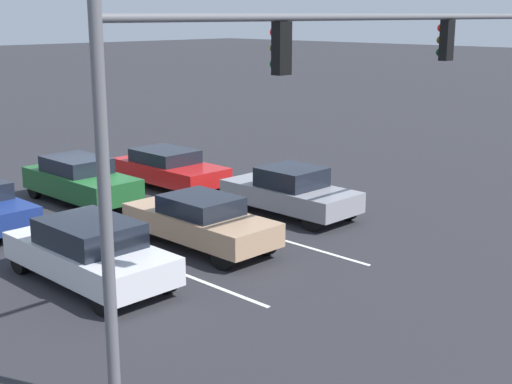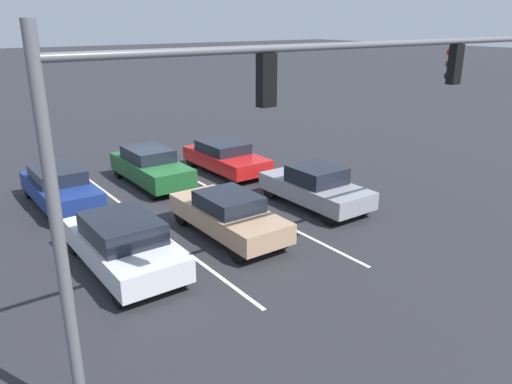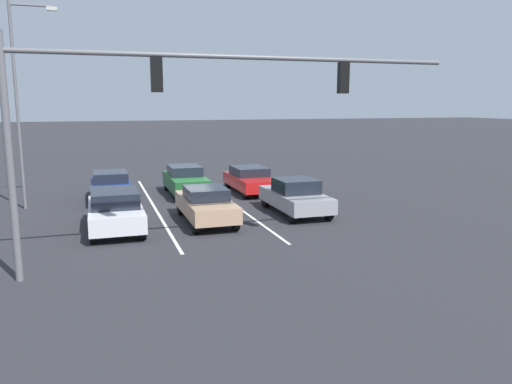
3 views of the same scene
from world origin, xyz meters
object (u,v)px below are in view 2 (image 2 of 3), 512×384
Objects in this scene: car_red_leftlane_second at (225,157)px; traffic_signal_gantry at (277,114)px; car_navy_rightlane_second at (60,187)px; car_tan_midlane_front at (228,214)px; car_darkgreen_midlane_second at (151,166)px; car_gray_leftlane_front at (315,187)px; car_silver_rightlane_front at (123,243)px.

car_red_leftlane_second is 13.36m from traffic_signal_gantry.
car_navy_rightlane_second is at bearing 0.41° from car_red_leftlane_second.
car_navy_rightlane_second is at bearing -83.04° from traffic_signal_gantry.
traffic_signal_gantry reaches higher than car_tan_midlane_front.
car_darkgreen_midlane_second is at bearing -174.18° from car_navy_rightlane_second.
car_gray_leftlane_front is 0.97× the size of car_red_leftlane_second.
traffic_signal_gantry reaches higher than car_silver_rightlane_front.
car_silver_rightlane_front is at bearing 59.62° from car_darkgreen_midlane_second.
car_gray_leftlane_front is 0.98× the size of car_navy_rightlane_second.
car_darkgreen_midlane_second is at bearing -5.49° from car_red_leftlane_second.
car_tan_midlane_front reaches higher than car_navy_rightlane_second.
car_silver_rightlane_front is 1.01× the size of car_darkgreen_midlane_second.
car_red_leftlane_second is at bearing -139.69° from car_silver_rightlane_front.
car_gray_leftlane_front is at bearing 93.13° from car_red_leftlane_second.
car_red_leftlane_second is 0.99× the size of car_darkgreen_midlane_second.
car_darkgreen_midlane_second is (-3.81, -0.39, 0.05)m from car_navy_rightlane_second.
car_tan_midlane_front is 1.01× the size of car_red_leftlane_second.
car_gray_leftlane_front reaches higher than car_silver_rightlane_front.
car_tan_midlane_front is at bearing -177.47° from car_silver_rightlane_front.
traffic_signal_gantry is (-1.40, 4.99, 4.13)m from car_silver_rightlane_front.
traffic_signal_gantry is (2.44, 11.54, 4.12)m from car_darkgreen_midlane_second.
car_silver_rightlane_front is 1.02× the size of car_red_leftlane_second.
car_silver_rightlane_front reaches higher than car_tan_midlane_front.
car_tan_midlane_front reaches higher than car_red_leftlane_second.
car_gray_leftlane_front reaches higher than car_tan_midlane_front.
car_silver_rightlane_front is at bearing 2.53° from car_tan_midlane_front.
car_silver_rightlane_front is 3.56m from car_tan_midlane_front.
car_darkgreen_midlane_second reaches higher than car_navy_rightlane_second.
car_silver_rightlane_front is 9.62m from car_red_leftlane_second.
car_silver_rightlane_front reaches higher than car_red_leftlane_second.
car_darkgreen_midlane_second is 0.35× the size of traffic_signal_gantry.
car_darkgreen_midlane_second is (-0.29, -6.40, 0.04)m from car_tan_midlane_front.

